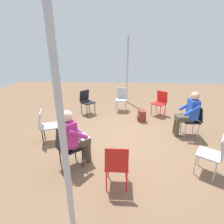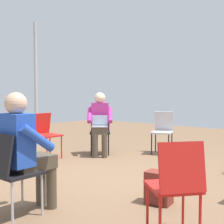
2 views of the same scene
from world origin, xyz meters
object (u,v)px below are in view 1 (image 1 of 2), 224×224
chair_north (46,124)px  chair_east (121,98)px  chair_south (194,119)px  chair_northeast (86,100)px  chair_southeast (160,101)px  person_in_blue (189,112)px  chair_northwest (66,147)px  backpack_near_laptop_user (142,116)px  chair_southwest (214,153)px  person_with_laptop (74,135)px  chair_west (117,164)px

chair_north → chair_east: bearing=123.6°
chair_south → chair_northeast: size_ratio=1.00×
chair_north → chair_south: bearing=79.8°
chair_north → chair_southeast: size_ratio=1.00×
chair_south → chair_east: same height
chair_south → person_in_blue: 0.26m
chair_northeast → chair_northwest: (-2.96, -0.18, 0.00)m
backpack_near_laptop_user → person_in_blue: bearing=-128.8°
chair_northwest → backpack_near_laptop_user: bearing=103.7°
chair_southwest → chair_southeast: size_ratio=1.00×
person_with_laptop → backpack_near_laptop_user: size_ratio=3.44×
person_with_laptop → person_in_blue: size_ratio=1.00×
person_with_laptop → backpack_near_laptop_user: (2.32, -1.61, -0.53)m
chair_north → chair_west: (-1.45, -1.83, 0.00)m
chair_south → chair_north: (-0.55, 3.84, 0.00)m
chair_east → chair_southeast: same height
chair_southwest → chair_south: size_ratio=1.00×
chair_west → backpack_near_laptop_user: 3.01m
chair_west → backpack_near_laptop_user: size_ratio=2.36×
backpack_near_laptop_user → chair_south: bearing=-125.0°
chair_east → chair_west: size_ratio=1.00×
chair_south → chair_west: 2.84m
chair_east → chair_northeast: 1.31m
chair_east → person_with_laptop: person_with_laptop is taller
person_in_blue → person_with_laptop: bearing=117.4°
person_in_blue → chair_west: bearing=137.1°
chair_southwest → chair_west: size_ratio=1.00×
chair_southeast → chair_northeast: bearing=40.7°
chair_northwest → chair_west: 1.11m
chair_south → chair_west: same height
chair_southwest → person_in_blue: 1.59m
person_with_laptop → backpack_near_laptop_user: bearing=104.5°
chair_west → person_with_laptop: person_with_laptop is taller
chair_south → person_with_laptop: size_ratio=0.69×
chair_west → chair_north: bearing=141.8°
chair_south → person_in_blue: person_in_blue is taller
chair_southwest → chair_northeast: 4.23m
chair_north → backpack_near_laptop_user: (1.45, -2.56, -0.34)m
backpack_near_laptop_user → chair_west: bearing=165.9°
chair_northwest → chair_west: bearing=24.1°
chair_east → chair_northwest: size_ratio=1.00×
chair_southeast → backpack_near_laptop_user: size_ratio=2.36×
chair_east → chair_west: (-3.85, 0.05, 0.00)m
chair_south → chair_north: size_ratio=1.00×
chair_north → chair_west: same height
chair_northwest → person_in_blue: 3.24m
chair_north → chair_southeast: same height
person_with_laptop → backpack_near_laptop_user: person_with_laptop is taller
backpack_near_laptop_user → chair_north: bearing=119.6°
chair_south → chair_southeast: bearing=22.4°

